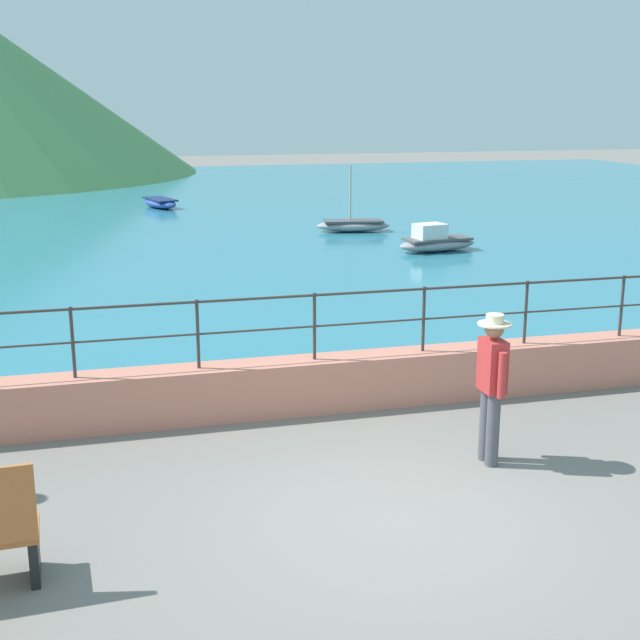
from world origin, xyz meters
The scene contains 8 objects.
ground_plane centered at (0.00, 0.00, 0.00)m, with size 120.00×120.00×0.00m, color slate.
promenade_wall centered at (0.00, 3.20, 0.35)m, with size 20.00×0.56×0.70m, color tan.
railing centered at (0.00, 3.20, 1.31)m, with size 18.44×0.04×0.90m.
lake_water centered at (0.00, 25.84, 0.03)m, with size 64.00×44.32×0.06m, color teal.
person_walking centered at (1.48, 0.98, 0.98)m, with size 0.38×0.57×1.75m.
boat_2 centered at (6.28, 14.27, 0.33)m, with size 2.41×1.24×0.76m.
boat_3 centered at (5.17, 18.37, 0.26)m, with size 2.42×1.27×2.06m.
boat_4 centered at (-0.20, 26.28, 0.26)m, with size 1.53×2.46×0.36m.
Camera 1 is at (-2.72, -7.37, 4.01)m, focal length 48.19 mm.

